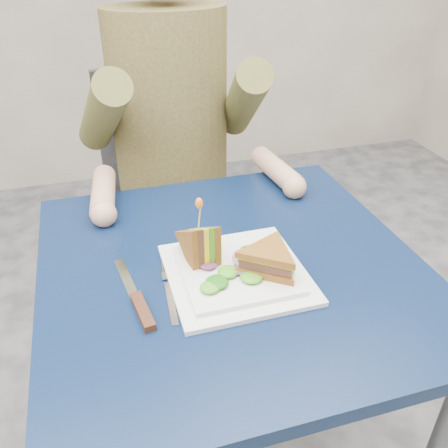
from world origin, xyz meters
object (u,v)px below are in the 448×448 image
object	(u,v)px
fork	(170,293)
table	(231,293)
plate	(236,272)
sandwich_flat	(269,260)
chair	(170,189)
sandwich_upright	(200,245)
knife	(139,305)
diner	(170,89)

from	to	relation	value
fork	table	bearing A→B (deg)	23.24
plate	fork	bearing A→B (deg)	-172.94
sandwich_flat	fork	world-z (taller)	sandwich_flat
plate	fork	distance (m)	0.13
chair	plate	bearing A→B (deg)	-90.31
sandwich_upright	knife	xyz separation A→B (m)	(-0.13, -0.08, -0.05)
sandwich_flat	sandwich_upright	bearing A→B (deg)	148.37
knife	fork	bearing A→B (deg)	18.81
diner	sandwich_flat	distance (m)	0.68
table	chair	world-z (taller)	chair
sandwich_upright	chair	bearing A→B (deg)	84.94
plate	fork	xyz separation A→B (m)	(-0.13, -0.02, -0.01)
table	knife	world-z (taller)	knife
sandwich_upright	knife	bearing A→B (deg)	-148.51
table	fork	size ratio (longest dim) A/B	4.18
diner	fork	size ratio (longest dim) A/B	4.15
plate	sandwich_flat	bearing A→B (deg)	-24.44
chair	knife	distance (m)	0.84
table	knife	size ratio (longest dim) A/B	3.39
diner	fork	bearing A→B (deg)	-101.80
plate	knife	size ratio (longest dim) A/B	1.17
chair	diner	world-z (taller)	diner
table	diner	bearing A→B (deg)	90.00
chair	knife	bearing A→B (deg)	-103.91
table	fork	distance (m)	0.17
diner	knife	xyz separation A→B (m)	(-0.20, -0.68, -0.18)
sandwich_upright	fork	distance (m)	0.11
fork	chair	bearing A→B (deg)	79.88
chair	plate	xyz separation A→B (m)	(-0.00, -0.75, 0.20)
table	sandwich_flat	xyz separation A→B (m)	(0.05, -0.07, 0.12)
sandwich_flat	sandwich_upright	distance (m)	0.13
chair	diner	size ratio (longest dim) A/B	1.25
diner	fork	xyz separation A→B (m)	(-0.14, -0.66, -0.18)
table	diner	xyz separation A→B (m)	(-0.00, 0.60, 0.26)
diner	sandwich_upright	distance (m)	0.61
table	knife	distance (m)	0.23
diner	table	bearing A→B (deg)	-90.00
table	sandwich_upright	world-z (taller)	sandwich_upright
sandwich_flat	knife	distance (m)	0.25
chair	fork	xyz separation A→B (m)	(-0.14, -0.77, 0.19)
sandwich_flat	sandwich_upright	world-z (taller)	sandwich_upright
diner	sandwich_flat	size ratio (longest dim) A/B	4.10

